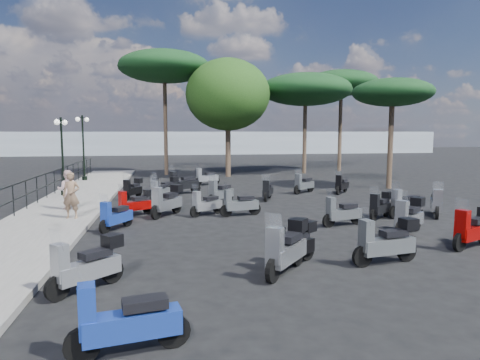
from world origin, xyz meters
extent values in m
plane|color=black|center=(0.00, 0.00, 0.00)|extent=(120.00, 120.00, 0.00)
cube|color=slate|center=(-6.50, 3.00, 0.07)|extent=(3.00, 30.00, 0.15)
cylinder|color=black|center=(-7.80, 0.75, 0.70)|extent=(0.04, 0.04, 1.10)
cylinder|color=black|center=(-7.80, 2.12, 0.70)|extent=(0.04, 0.04, 1.10)
cylinder|color=black|center=(-7.80, 3.48, 0.70)|extent=(0.04, 0.04, 1.10)
cylinder|color=black|center=(-7.80, 4.85, 0.70)|extent=(0.04, 0.04, 1.10)
cylinder|color=black|center=(-7.80, 6.22, 0.70)|extent=(0.04, 0.04, 1.10)
cylinder|color=black|center=(-7.80, 7.59, 0.70)|extent=(0.04, 0.04, 1.10)
cylinder|color=black|center=(-7.80, 8.96, 0.70)|extent=(0.04, 0.04, 1.10)
cylinder|color=black|center=(-7.80, 10.33, 0.70)|extent=(0.04, 0.04, 1.10)
cylinder|color=black|center=(-7.80, 11.69, 0.70)|extent=(0.04, 0.04, 1.10)
cylinder|color=black|center=(-7.80, 13.06, 0.70)|extent=(0.04, 0.04, 1.10)
cylinder|color=black|center=(-7.80, 14.43, 0.70)|extent=(0.04, 0.04, 1.10)
cylinder|color=black|center=(-7.80, 15.80, 0.70)|extent=(0.04, 0.04, 1.10)
cube|color=black|center=(-7.80, 2.80, 1.23)|extent=(0.04, 26.00, 0.04)
cube|color=black|center=(-7.80, 2.80, 0.70)|extent=(0.04, 26.00, 0.04)
cylinder|color=black|center=(-7.25, 5.64, 0.26)|extent=(0.29, 0.29, 0.21)
cylinder|color=black|center=(-7.25, 5.64, 1.93)|extent=(0.10, 0.10, 3.57)
cylinder|color=black|center=(-7.25, 5.64, 3.58)|extent=(0.18, 0.80, 0.04)
sphere|color=white|center=(-7.18, 6.04, 3.49)|extent=(0.25, 0.25, 0.25)
sphere|color=white|center=(-7.33, 5.25, 3.49)|extent=(0.25, 0.25, 0.25)
cylinder|color=black|center=(-7.48, 11.83, 0.27)|extent=(0.31, 0.31, 0.23)
cylinder|color=black|center=(-7.48, 11.83, 2.09)|extent=(0.11, 0.11, 3.88)
cylinder|color=black|center=(-7.48, 11.83, 3.88)|extent=(0.40, 0.81, 0.04)
sphere|color=white|center=(-7.30, 12.23, 3.78)|extent=(0.27, 0.27, 0.27)
sphere|color=white|center=(-7.66, 11.44, 3.78)|extent=(0.27, 0.27, 0.27)
imported|color=brown|center=(-5.72, 0.03, 0.94)|extent=(0.61, 0.44, 1.57)
imported|color=beige|center=(-6.25, 1.85, 0.89)|extent=(0.76, 0.61, 1.48)
cylinder|color=black|center=(-3.63, -9.32, 0.25)|extent=(0.50, 0.19, 0.49)
cylinder|color=black|center=(-2.42, -9.09, 0.25)|extent=(0.50, 0.19, 0.49)
cube|color=#193799|center=(-2.98, -9.20, 0.43)|extent=(1.37, 0.59, 0.35)
cube|color=black|center=(-2.80, -9.17, 0.72)|extent=(0.66, 0.42, 0.14)
cube|color=#193799|center=(-3.55, -9.31, 0.72)|extent=(0.28, 0.34, 0.72)
plane|color=white|center=(-3.61, -9.32, 1.18)|extent=(0.15, 0.40, 0.38)
cylinder|color=black|center=(-4.49, -7.05, 0.24)|extent=(0.42, 0.40, 0.48)
cylinder|color=black|center=(-3.62, -6.23, 0.24)|extent=(0.42, 0.40, 0.48)
cube|color=#93969B|center=(-4.02, -6.61, 0.42)|extent=(1.18, 1.14, 0.34)
cube|color=black|center=(-3.90, -6.49, 0.70)|extent=(0.64, 0.63, 0.14)
cube|color=#93969B|center=(-4.44, -7.00, 0.70)|extent=(0.37, 0.37, 0.70)
plane|color=white|center=(-4.48, -7.04, 1.15)|extent=(0.32, 0.33, 0.37)
cube|color=black|center=(-3.61, -6.21, 0.88)|extent=(0.47, 0.47, 0.26)
cylinder|color=black|center=(-4.16, 0.49, 0.22)|extent=(0.42, 0.31, 0.44)
cylinder|color=black|center=(-3.22, 1.06, 0.22)|extent=(0.42, 0.31, 0.44)
cube|color=#880604|center=(-3.65, 0.80, 0.39)|extent=(1.18, 0.88, 0.31)
cube|color=black|center=(-3.52, 0.88, 0.64)|extent=(0.61, 0.52, 0.13)
cube|color=#880604|center=(-4.10, 0.53, 0.64)|extent=(0.32, 0.34, 0.64)
plane|color=white|center=(-4.14, 0.50, 1.06)|extent=(0.24, 0.34, 0.34)
cube|color=black|center=(-3.20, 1.07, 0.81)|extent=(0.42, 0.41, 0.24)
cylinder|color=black|center=(-4.39, -1.84, 0.22)|extent=(0.31, 0.42, 0.44)
cylinder|color=black|center=(-3.81, -0.90, 0.22)|extent=(0.31, 0.42, 0.44)
cube|color=#193799|center=(-4.08, -1.33, 0.39)|extent=(0.90, 1.18, 0.31)
cube|color=black|center=(-3.99, -1.20, 0.64)|extent=(0.53, 0.61, 0.13)
cube|color=#193799|center=(-4.35, -1.78, 0.64)|extent=(0.34, 0.32, 0.64)
plane|color=white|center=(-4.38, -1.83, 1.06)|extent=(0.34, 0.25, 0.34)
cylinder|color=black|center=(-4.33, 4.33, 0.22)|extent=(0.27, 0.43, 0.43)
cylinder|color=black|center=(-3.87, 5.30, 0.22)|extent=(0.27, 0.43, 0.43)
cube|color=black|center=(-4.08, 4.86, 0.38)|extent=(0.78, 1.19, 0.31)
cube|color=black|center=(-4.02, 4.99, 0.63)|extent=(0.47, 0.60, 0.13)
cube|color=black|center=(-4.30, 4.39, 0.63)|extent=(0.33, 0.29, 0.63)
plane|color=white|center=(-4.32, 4.34, 1.04)|extent=(0.34, 0.21, 0.33)
cube|color=black|center=(-3.86, 5.32, 0.79)|extent=(0.39, 0.40, 0.23)
cylinder|color=black|center=(-3.12, 4.67, 0.22)|extent=(0.41, 0.34, 0.45)
cylinder|color=black|center=(-2.22, 5.34, 0.22)|extent=(0.41, 0.34, 0.45)
cube|color=black|center=(-2.63, 5.03, 0.39)|extent=(1.16, 0.98, 0.32)
cube|color=black|center=(-2.51, 5.13, 0.65)|extent=(0.62, 0.56, 0.13)
cube|color=black|center=(-3.06, 4.71, 0.65)|extent=(0.33, 0.35, 0.65)
plane|color=white|center=(-3.10, 4.68, 1.07)|extent=(0.27, 0.33, 0.35)
cube|color=black|center=(-2.21, 5.35, 0.82)|extent=(0.43, 0.43, 0.24)
cylinder|color=black|center=(-0.39, -6.77, 0.26)|extent=(0.42, 0.47, 0.52)
cylinder|color=black|center=(0.44, -5.76, 0.26)|extent=(0.42, 0.47, 0.52)
cube|color=#91959A|center=(0.06, -6.22, 0.46)|extent=(1.18, 1.33, 0.37)
cube|color=black|center=(0.18, -6.08, 0.76)|extent=(0.67, 0.71, 0.15)
cube|color=#91959A|center=(-0.33, -6.70, 0.76)|extent=(0.40, 0.39, 0.76)
plane|color=white|center=(-0.37, -6.75, 1.25)|extent=(0.37, 0.33, 0.40)
cube|color=black|center=(0.45, -5.75, 0.96)|extent=(0.50, 0.51, 0.28)
cylinder|color=black|center=(-0.16, -6.05, 0.23)|extent=(0.43, 0.33, 0.45)
cylinder|color=black|center=(0.79, -5.42, 0.23)|extent=(0.43, 0.33, 0.45)
cube|color=black|center=(0.36, -5.71, 0.40)|extent=(1.20, 0.95, 0.32)
cube|color=black|center=(0.49, -5.62, 0.66)|extent=(0.63, 0.55, 0.13)
cube|color=black|center=(-0.09, -6.01, 0.66)|extent=(0.33, 0.35, 0.66)
plane|color=white|center=(-0.14, -6.04, 1.09)|extent=(0.26, 0.34, 0.35)
cube|color=black|center=(0.80, -5.41, 0.83)|extent=(0.44, 0.43, 0.25)
cylinder|color=black|center=(-1.54, 0.19, 0.21)|extent=(0.41, 0.31, 0.43)
cylinder|color=black|center=(-0.65, 0.79, 0.21)|extent=(0.41, 0.31, 0.43)
cube|color=#93969B|center=(-1.06, 0.51, 0.37)|extent=(1.13, 0.90, 0.30)
cube|color=black|center=(-0.93, 0.60, 0.62)|extent=(0.59, 0.52, 0.12)
cube|color=#93969B|center=(-1.48, 0.23, 0.62)|extent=(0.31, 0.33, 0.62)
plane|color=white|center=(-1.52, 0.20, 1.03)|extent=(0.25, 0.32, 0.33)
cylinder|color=black|center=(-2.92, 0.03, 0.26)|extent=(0.38, 0.49, 0.52)
cylinder|color=black|center=(-2.18, 1.10, 0.26)|extent=(0.38, 0.49, 0.52)
cube|color=#91959A|center=(-2.52, 0.61, 0.45)|extent=(1.10, 1.37, 0.37)
cube|color=black|center=(-2.42, 0.76, 0.76)|extent=(0.64, 0.72, 0.15)
cube|color=#91959A|center=(-2.87, 0.10, 0.76)|extent=(0.40, 0.38, 0.76)
plane|color=white|center=(-2.91, 0.05, 1.24)|extent=(0.39, 0.30, 0.40)
cube|color=black|center=(-2.17, 1.12, 0.95)|extent=(0.49, 0.50, 0.28)
cylinder|color=black|center=(-3.12, 3.82, 0.21)|extent=(0.30, 0.41, 0.42)
cylinder|color=black|center=(-2.56, 4.72, 0.21)|extent=(0.30, 0.41, 0.42)
cube|color=#515559|center=(-2.82, 4.31, 0.37)|extent=(0.86, 1.14, 0.30)
cube|color=black|center=(-2.74, 4.44, 0.62)|extent=(0.50, 0.59, 0.12)
cube|color=#515559|center=(-3.08, 3.88, 0.62)|extent=(0.33, 0.30, 0.62)
plane|color=white|center=(-3.11, 3.83, 1.02)|extent=(0.32, 0.24, 0.33)
cylinder|color=black|center=(-2.31, 5.73, 0.26)|extent=(0.52, 0.34, 0.53)
cylinder|color=black|center=(-1.14, 6.34, 0.26)|extent=(0.52, 0.34, 0.53)
cube|color=black|center=(-1.68, 6.06, 0.46)|extent=(1.44, 0.99, 0.37)
cube|color=black|center=(-1.52, 6.15, 0.77)|extent=(0.74, 0.60, 0.15)
cube|color=black|center=(-2.24, 5.77, 0.77)|extent=(0.37, 0.40, 0.77)
plane|color=white|center=(-2.29, 5.74, 1.26)|extent=(0.27, 0.41, 0.41)
cylinder|color=black|center=(1.88, -6.12, 0.25)|extent=(0.51, 0.19, 0.50)
cylinder|color=black|center=(3.10, -5.90, 0.25)|extent=(0.51, 0.19, 0.50)
cube|color=#515559|center=(2.54, -6.00, 0.44)|extent=(1.39, 0.59, 0.35)
cube|color=black|center=(2.71, -5.97, 0.73)|extent=(0.67, 0.42, 0.15)
cube|color=#515559|center=(1.96, -6.10, 0.73)|extent=(0.28, 0.35, 0.73)
plane|color=white|center=(1.90, -6.11, 1.19)|extent=(0.15, 0.40, 0.39)
cube|color=black|center=(3.12, -5.89, 0.91)|extent=(0.41, 0.39, 0.27)
cylinder|color=black|center=(2.61, -2.14, 0.22)|extent=(0.46, 0.20, 0.45)
cylinder|color=black|center=(3.69, -1.87, 0.22)|extent=(0.46, 0.20, 0.45)
cube|color=#515559|center=(3.19, -1.99, 0.39)|extent=(1.25, 0.60, 0.32)
cube|color=black|center=(3.35, -1.95, 0.65)|extent=(0.61, 0.41, 0.13)
cube|color=#515559|center=(2.68, -2.12, 0.65)|extent=(0.27, 0.32, 0.65)
plane|color=white|center=(2.62, -2.13, 1.07)|extent=(0.16, 0.36, 0.35)
cylinder|color=black|center=(-0.44, 0.05, 0.23)|extent=(0.46, 0.19, 0.45)
cylinder|color=black|center=(0.67, 0.29, 0.23)|extent=(0.46, 0.19, 0.45)
cube|color=#515559|center=(0.16, 0.18, 0.40)|extent=(1.27, 0.57, 0.32)
cube|color=black|center=(0.32, 0.21, 0.66)|extent=(0.61, 0.40, 0.13)
cube|color=#515559|center=(-0.37, 0.07, 0.66)|extent=(0.26, 0.32, 0.66)
plane|color=white|center=(-0.42, 0.06, 1.09)|extent=(0.15, 0.37, 0.35)
cylinder|color=black|center=(-0.70, 2.49, 0.24)|extent=(0.41, 0.42, 0.49)
cylinder|color=black|center=(0.14, 3.36, 0.24)|extent=(0.41, 0.42, 0.49)
cube|color=#515559|center=(-0.24, 2.96, 0.42)|extent=(1.16, 1.18, 0.34)
cube|color=black|center=(-0.12, 3.09, 0.71)|extent=(0.64, 0.65, 0.14)
cube|color=#515559|center=(-0.65, 2.55, 0.71)|extent=(0.37, 0.37, 0.71)
plane|color=white|center=(-0.69, 2.51, 1.16)|extent=(0.33, 0.33, 0.38)
cylinder|color=black|center=(-0.83, 9.17, 0.23)|extent=(0.46, 0.24, 0.45)
cylinder|color=black|center=(0.24, 9.56, 0.23)|extent=(0.46, 0.24, 0.45)
cube|color=#93969B|center=(-0.25, 9.38, 0.40)|extent=(1.26, 0.72, 0.32)
cube|color=black|center=(-0.10, 9.43, 0.66)|extent=(0.63, 0.46, 0.13)
cube|color=#93969B|center=(-0.76, 9.19, 0.66)|extent=(0.29, 0.34, 0.66)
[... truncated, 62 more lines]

